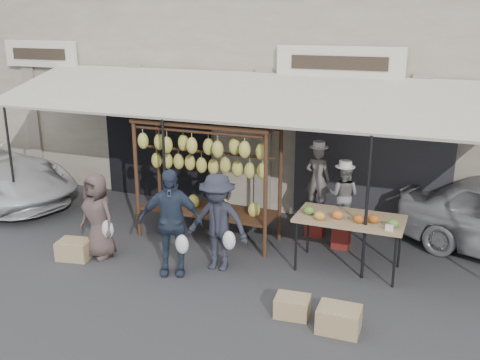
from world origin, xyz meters
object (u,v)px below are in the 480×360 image
at_px(customer_left, 98,216).
at_px(crate_far, 75,249).
at_px(produce_table, 349,220).
at_px(crate_near_b, 339,319).
at_px(customer_right, 218,222).
at_px(customer_mid, 170,222).
at_px(banana_rack, 206,157).
at_px(crate_near_a, 292,306).
at_px(vendor_left, 318,179).
at_px(vendor_right, 344,195).

bearing_deg(customer_left, crate_far, -133.76).
bearing_deg(produce_table, crate_near_b, -82.03).
xyz_separation_m(produce_table, customer_right, (-1.97, -0.74, -0.07)).
height_order(customer_mid, crate_near_b, customer_mid).
relative_size(banana_rack, produce_table, 1.53).
relative_size(banana_rack, customer_right, 1.61).
bearing_deg(crate_near_a, crate_near_b, -11.05).
distance_m(vendor_left, customer_mid, 2.98).
xyz_separation_m(banana_rack, vendor_left, (1.81, 0.94, -0.46)).
bearing_deg(banana_rack, customer_left, -135.30).
height_order(crate_near_a, crate_near_b, crate_near_b).
distance_m(vendor_left, customer_left, 3.97).
xyz_separation_m(vendor_right, crate_near_a, (-0.14, -2.56, -0.83)).
height_order(banana_rack, customer_right, banana_rack).
height_order(customer_left, crate_near_b, customer_left).
height_order(customer_right, crate_near_a, customer_right).
distance_m(banana_rack, crate_near_b, 3.86).
bearing_deg(produce_table, banana_rack, 173.44).
bearing_deg(vendor_right, produce_table, 111.85).
distance_m(vendor_left, crate_near_a, 3.11).
relative_size(customer_right, crate_near_a, 3.45).
bearing_deg(crate_near_b, customer_left, 170.10).
bearing_deg(customer_right, customer_left, -172.35).
bearing_deg(customer_left, customer_mid, 8.25).
distance_m(customer_left, customer_right, 2.10).
bearing_deg(crate_near_b, banana_rack, 143.90).
relative_size(banana_rack, vendor_left, 2.05).
height_order(banana_rack, customer_mid, banana_rack).
height_order(produce_table, crate_near_a, produce_table).
bearing_deg(vendor_right, vendor_left, -29.05).
height_order(produce_table, customer_right, customer_right).
relative_size(vendor_right, customer_left, 0.75).
distance_m(customer_left, crate_far, 0.71).
height_order(customer_left, customer_mid, customer_mid).
bearing_deg(customer_right, crate_near_b, -27.17).
bearing_deg(customer_right, produce_table, 19.32).
relative_size(customer_mid, crate_near_b, 3.15).
bearing_deg(crate_near_b, produce_table, 97.97).
xyz_separation_m(vendor_right, customer_mid, (-2.31, -2.03, -0.11)).
bearing_deg(customer_mid, customer_left, 156.56).
height_order(customer_right, crate_near_b, customer_right).
bearing_deg(banana_rack, crate_near_a, -41.66).
distance_m(vendor_right, crate_near_a, 2.69).
bearing_deg(vendor_right, customer_mid, 45.52).
distance_m(banana_rack, crate_near_a, 3.32).
bearing_deg(vendor_right, crate_far, 32.18).
xyz_separation_m(banana_rack, crate_near_a, (2.24, -1.99, -1.43)).
bearing_deg(vendor_right, customer_left, 31.52).
distance_m(customer_mid, crate_far, 1.94).
height_order(produce_table, crate_far, produce_table).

